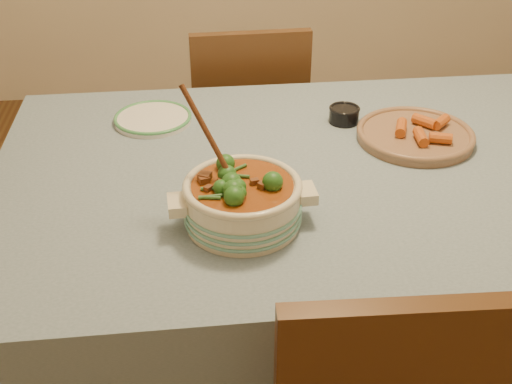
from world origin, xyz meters
TOP-DOWN VIEW (x-y plane):
  - floor at (0.00, 0.00)m, footprint 4.50×4.50m
  - dining_table at (0.00, 0.00)m, footprint 1.68×1.08m
  - stew_casserole at (-0.23, -0.23)m, footprint 0.33×0.26m
  - white_plate at (-0.44, 0.31)m, footprint 0.24×0.24m
  - condiment_bowl at (0.11, 0.24)m, footprint 0.09×0.09m
  - fried_plate at (0.28, 0.11)m, footprint 0.39×0.39m
  - chair_far at (-0.12, 0.79)m, footprint 0.42×0.42m

SIDE VIEW (x-z plane):
  - floor at x=0.00m, z-range 0.00..0.00m
  - chair_far at x=-0.12m, z-range 0.06..0.94m
  - dining_table at x=0.00m, z-range 0.29..1.04m
  - white_plate at x=-0.44m, z-range 0.76..0.78m
  - fried_plate at x=0.28m, z-range 0.75..0.80m
  - condiment_bowl at x=0.11m, z-range 0.76..0.81m
  - stew_casserole at x=-0.23m, z-range 0.67..0.97m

